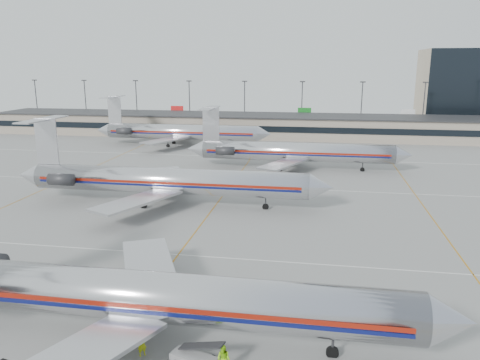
# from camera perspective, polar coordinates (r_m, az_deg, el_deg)

# --- Properties ---
(ground) EXTENTS (260.00, 260.00, 0.00)m
(ground) POSITION_cam_1_polar(r_m,az_deg,el_deg) (43.17, -11.53, -14.02)
(ground) COLOR gray
(ground) RESTS_ON ground
(apron_markings) EXTENTS (160.00, 0.15, 0.02)m
(apron_markings) POSITION_cam_1_polar(r_m,az_deg,el_deg) (51.69, -7.54, -9.01)
(apron_markings) COLOR silver
(apron_markings) RESTS_ON ground
(terminal) EXTENTS (162.00, 17.00, 6.25)m
(terminal) POSITION_cam_1_polar(r_m,az_deg,el_deg) (135.24, 3.41, 6.65)
(terminal) COLOR gray
(terminal) RESTS_ON ground
(light_mast_row) EXTENTS (163.60, 0.40, 15.28)m
(light_mast_row) POSITION_cam_1_polar(r_m,az_deg,el_deg) (148.58, 4.04, 9.38)
(light_mast_row) COLOR #38383D
(light_mast_row) RESTS_ON ground
(distant_building) EXTENTS (30.00, 20.00, 25.00)m
(distant_building) POSITION_cam_1_polar(r_m,az_deg,el_deg) (170.37, 26.21, 9.91)
(distant_building) COLOR tan
(distant_building) RESTS_ON ground
(jet_foreground) EXTENTS (46.72, 27.51, 12.23)m
(jet_foreground) POSITION_cam_1_polar(r_m,az_deg,el_deg) (36.43, -13.47, -13.35)
(jet_foreground) COLOR silver
(jet_foreground) RESTS_ON ground
(jet_second_row) EXTENTS (47.62, 28.04, 12.46)m
(jet_second_row) POSITION_cam_1_polar(r_m,az_deg,el_deg) (69.19, -9.48, -0.04)
(jet_second_row) COLOR silver
(jet_second_row) RESTS_ON ground
(jet_third_row) EXTENTS (43.92, 27.01, 12.01)m
(jet_third_row) POSITION_cam_1_polar(r_m,az_deg,el_deg) (92.54, 6.32, 3.47)
(jet_third_row) COLOR silver
(jet_third_row) RESTS_ON ground
(jet_back_row) EXTENTS (45.58, 28.04, 12.46)m
(jet_back_row) POSITION_cam_1_polar(r_m,az_deg,el_deg) (120.00, -7.53, 5.86)
(jet_back_row) COLOR silver
(jet_back_row) RESTS_ON ground
(belt_loader) EXTENTS (4.03, 2.12, 2.06)m
(belt_loader) POSITION_cam_1_polar(r_m,az_deg,el_deg) (34.33, -5.49, -20.66)
(belt_loader) COLOR #999999
(belt_loader) RESTS_ON ground
(ramp_worker_near) EXTENTS (0.77, 0.73, 1.77)m
(ramp_worker_near) POSITION_cam_1_polar(r_m,az_deg,el_deg) (35.48, -11.85, -19.02)
(ramp_worker_near) COLOR #D1E315
(ramp_worker_near) RESTS_ON ground
(ramp_worker_far) EXTENTS (1.14, 1.01, 1.95)m
(ramp_worker_far) POSITION_cam_1_polar(r_m,az_deg,el_deg) (33.25, -2.02, -20.99)
(ramp_worker_far) COLOR #9AE715
(ramp_worker_far) RESTS_ON ground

